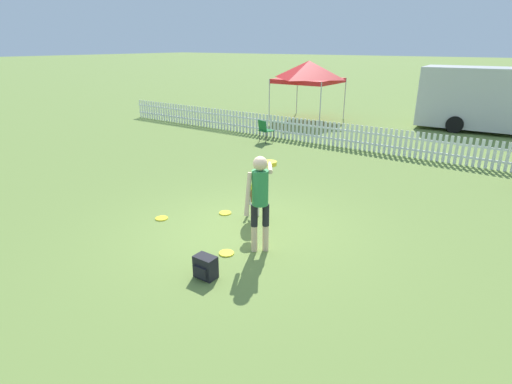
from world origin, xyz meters
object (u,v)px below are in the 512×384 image
backpack_on_grass (205,267)px  frisbee_midfield (225,213)px  equipment_trailer (476,98)px  frisbee_near_dog (162,218)px  folding_chair_center (265,129)px  canopy_tent_main (309,72)px  frisbee_near_handler (226,253)px  leaping_dog (254,194)px  handler_person (261,192)px

backpack_on_grass → frisbee_midfield: bearing=122.0°
backpack_on_grass → equipment_trailer: size_ratio=0.07×
frisbee_near_dog → frisbee_midfield: 1.35m
equipment_trailer → frisbee_midfield: bearing=-105.9°
folding_chair_center → frisbee_near_dog: bearing=123.0°
backpack_on_grass → folding_chair_center: size_ratio=0.44×
frisbee_near_dog → frisbee_midfield: size_ratio=1.00×
frisbee_near_dog → canopy_tent_main: (-2.98, 12.04, 2.21)m
frisbee_near_dog → canopy_tent_main: canopy_tent_main is taller
frisbee_near_handler → frisbee_midfield: same height
leaping_dog → frisbee_near_dog: (-1.67, -1.01, -0.58)m
canopy_tent_main → handler_person: bearing=-65.6°
handler_person → equipment_trailer: 13.96m
leaping_dog → frisbee_near_handler: 1.56m
frisbee_near_dog → backpack_on_grass: (2.25, -1.15, 0.17)m
backpack_on_grass → equipment_trailer: (1.62, 15.13, 1.17)m
frisbee_near_handler → frisbee_midfield: (-1.14, 1.37, 0.00)m
frisbee_midfield → backpack_on_grass: 2.52m
frisbee_near_handler → folding_chair_center: (-4.14, 7.41, 0.48)m
frisbee_near_dog → folding_chair_center: 7.35m
handler_person → frisbee_midfield: size_ratio=6.58×
folding_chair_center → canopy_tent_main: 5.38m
leaping_dog → backpack_on_grass: (0.59, -2.16, -0.42)m
frisbee_near_handler → canopy_tent_main: bearing=112.1°
folding_chair_center → equipment_trailer: bearing=-114.1°
frisbee_near_handler → handler_person: bearing=51.1°
folding_chair_center → handler_person: bearing=139.6°
handler_person → frisbee_near_handler: bearing=-168.9°
equipment_trailer → canopy_tent_main: bearing=-167.3°
frisbee_midfield → canopy_tent_main: size_ratio=0.10×
folding_chair_center → canopy_tent_main: size_ratio=0.30×
frisbee_near_handler → canopy_tent_main: size_ratio=0.10×
folding_chair_center → equipment_trailer: 9.19m
leaping_dog → frisbee_near_handler: (0.39, -1.39, -0.58)m
leaping_dog → equipment_trailer: 13.18m
backpack_on_grass → equipment_trailer: bearing=83.9°
handler_person → backpack_on_grass: handler_person is taller
frisbee_near_handler → backpack_on_grass: 0.81m
leaping_dog → frisbee_near_dog: size_ratio=3.80×
backpack_on_grass → folding_chair_center: (-4.34, 8.18, 0.31)m
frisbee_near_dog → backpack_on_grass: 2.53m
backpack_on_grass → canopy_tent_main: canopy_tent_main is taller
canopy_tent_main → equipment_trailer: bearing=15.8°
handler_person → canopy_tent_main: (-5.42, 11.94, 1.13)m
frisbee_near_dog → folding_chair_center: folding_chair_center is taller
canopy_tent_main → equipment_trailer: 7.17m
frisbee_near_handler → equipment_trailer: (1.81, 14.36, 1.33)m
handler_person → folding_chair_center: 8.30m
canopy_tent_main → frisbee_near_handler: bearing=-67.9°
frisbee_midfield → backpack_on_grass: bearing=-58.0°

